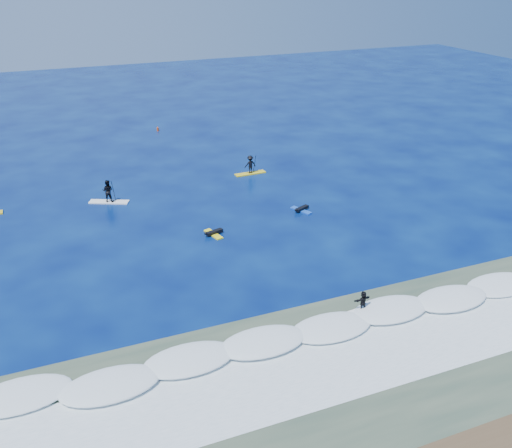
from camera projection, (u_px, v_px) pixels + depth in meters
name	position (u px, v px, depth m)	size (l,w,h in m)	color
ground	(246.00, 252.00, 39.62)	(160.00, 160.00, 0.00)	#030E47
shallow_water	(350.00, 376.00, 27.90)	(90.00, 13.00, 0.01)	#344737
breaking_wave	(312.00, 331.00, 31.25)	(40.00, 6.00, 0.30)	white
whitewater	(340.00, 364.00, 28.74)	(34.00, 5.00, 0.02)	silver
sup_paddler_center	(108.00, 193.00, 47.29)	(3.31, 2.15, 2.30)	white
sup_paddler_right	(250.00, 166.00, 53.58)	(3.00, 0.85, 2.09)	yellow
prone_paddler_near	(213.00, 233.00, 42.05)	(1.53, 1.99, 0.40)	yellow
prone_paddler_far	(301.00, 209.00, 46.01)	(1.48, 1.98, 0.40)	blue
wave_surfer	(363.00, 302.00, 32.55)	(1.80, 0.65, 1.28)	white
marker_buoy	(158.00, 129.00, 67.07)	(0.24, 0.24, 0.58)	#CA4011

